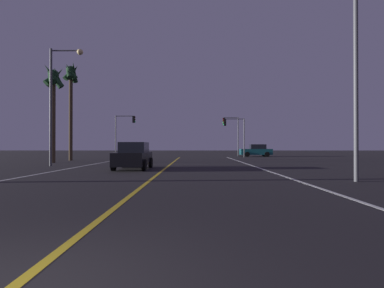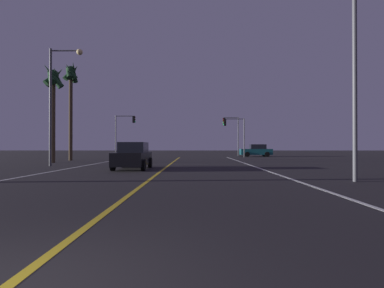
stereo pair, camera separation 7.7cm
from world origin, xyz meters
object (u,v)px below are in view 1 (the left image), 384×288
(traffic_light_far_right, at_px, (231,128))
(palm_tree_left_mid, at_px, (53,85))
(car_crossing_side, at_px, (256,151))
(street_lamp_left_mid, at_px, (58,92))
(palm_tree_left_far, at_px, (71,82))
(car_oncoming, at_px, (134,156))
(traffic_light_near_right, at_px, (234,128))
(traffic_light_near_left, at_px, (125,126))
(street_lamp_right_near, at_px, (344,55))

(traffic_light_far_right, height_order, palm_tree_left_mid, palm_tree_left_mid)
(car_crossing_side, xyz_separation_m, street_lamp_left_mid, (-18.48, -20.51, 4.55))
(street_lamp_left_mid, relative_size, palm_tree_left_far, 0.85)
(palm_tree_left_far, bearing_deg, street_lamp_left_mid, -73.44)
(car_oncoming, xyz_separation_m, palm_tree_left_mid, (-8.39, 7.13, 5.92))
(car_oncoming, bearing_deg, street_lamp_left_mid, -114.21)
(car_oncoming, distance_m, traffic_light_near_right, 23.31)
(car_crossing_side, height_order, street_lamp_left_mid, street_lamp_left_mid)
(traffic_light_far_right, height_order, palm_tree_left_far, palm_tree_left_far)
(traffic_light_near_left, distance_m, street_lamp_right_near, 31.96)
(street_lamp_right_near, relative_size, palm_tree_left_far, 0.82)
(car_oncoming, xyz_separation_m, palm_tree_left_far, (-8.64, 11.58, 7.10))
(palm_tree_left_far, bearing_deg, palm_tree_left_mid, -86.78)
(street_lamp_left_mid, bearing_deg, car_oncoming, -24.21)
(car_crossing_side, height_order, palm_tree_left_mid, palm_tree_left_mid)
(palm_tree_left_mid, xyz_separation_m, palm_tree_left_far, (-0.25, 4.45, 1.18))
(traffic_light_near_left, height_order, palm_tree_left_far, palm_tree_left_far)
(traffic_light_near_right, xyz_separation_m, palm_tree_left_far, (-17.77, -9.66, 4.13))
(street_lamp_left_mid, height_order, palm_tree_left_far, palm_tree_left_far)
(street_lamp_right_near, bearing_deg, palm_tree_left_far, -44.66)
(traffic_light_near_right, bearing_deg, street_lamp_left_mid, 50.81)
(car_oncoming, bearing_deg, traffic_light_near_left, -165.92)
(car_crossing_side, distance_m, street_lamp_right_near, 30.42)
(traffic_light_near_left, distance_m, street_lamp_left_mid, 18.61)
(street_lamp_right_near, distance_m, street_lamp_left_mid, 18.57)
(traffic_light_near_left, xyz_separation_m, palm_tree_left_mid, (-3.06, -14.11, 2.68))
(car_crossing_side, bearing_deg, street_lamp_left_mid, 47.98)
(traffic_light_far_right, distance_m, palm_tree_left_far, 23.87)
(car_oncoming, relative_size, palm_tree_left_mid, 0.50)
(street_lamp_right_near, bearing_deg, traffic_light_near_left, -61.40)
(traffic_light_far_right, bearing_deg, car_crossing_side, 130.89)
(car_oncoming, xyz_separation_m, traffic_light_far_right, (9.42, 26.74, 3.41))
(traffic_light_far_right, xyz_separation_m, palm_tree_left_far, (-18.06, -15.16, 3.69))
(car_crossing_side, relative_size, palm_tree_left_mid, 0.50)
(car_oncoming, distance_m, palm_tree_left_mid, 12.50)
(traffic_light_near_left, height_order, street_lamp_left_mid, street_lamp_left_mid)
(car_oncoming, relative_size, traffic_light_near_right, 0.84)
(traffic_light_near_right, distance_m, street_lamp_left_mid, 23.98)
(car_crossing_side, bearing_deg, palm_tree_left_far, 28.82)
(traffic_light_near_right, height_order, palm_tree_left_far, palm_tree_left_far)
(car_crossing_side, bearing_deg, palm_tree_left_mid, 37.60)
(street_lamp_right_near, bearing_deg, car_oncoming, -34.30)
(traffic_light_near_right, bearing_deg, car_crossing_side, -149.70)
(traffic_light_far_right, xyz_separation_m, street_lamp_left_mid, (-15.42, -24.05, 1.14))
(traffic_light_near_right, xyz_separation_m, palm_tree_left_mid, (-17.51, -14.11, 2.95))
(car_crossing_side, xyz_separation_m, traffic_light_far_right, (-3.06, 3.54, 3.41))
(car_oncoming, xyz_separation_m, street_lamp_right_near, (9.96, -6.80, 4.35))
(street_lamp_left_mid, bearing_deg, traffic_light_near_left, 87.94)
(traffic_light_near_right, height_order, traffic_light_near_left, traffic_light_near_left)
(traffic_light_near_right, bearing_deg, palm_tree_left_mid, 38.85)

